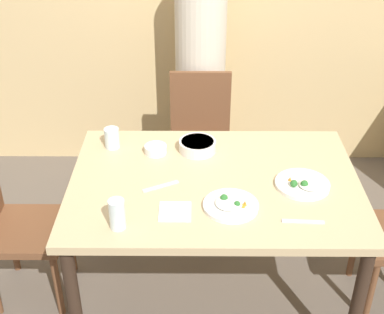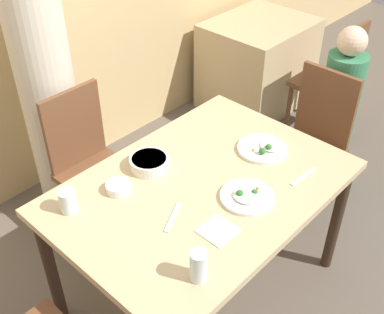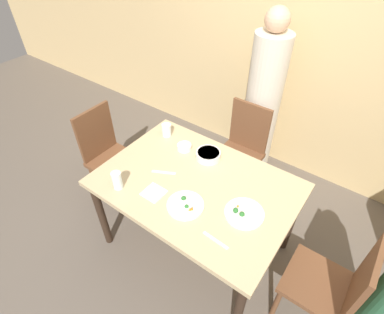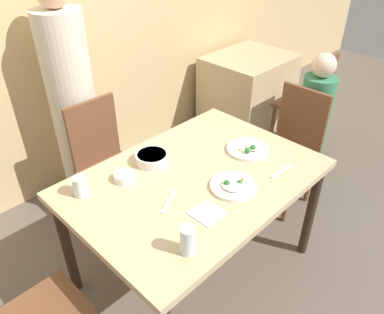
{
  "view_description": "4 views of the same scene",
  "coord_description": "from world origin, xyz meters",
  "px_view_note": "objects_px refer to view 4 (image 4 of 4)",
  "views": [
    {
      "loc": [
        -0.09,
        -2.1,
        2.18
      ],
      "look_at": [
        -0.11,
        0.06,
        0.85
      ],
      "focal_mm": 50.0,
      "sensor_mm": 36.0,
      "label": 1
    },
    {
      "loc": [
        -1.29,
        -1.13,
        2.22
      ],
      "look_at": [
        -0.06,
        0.01,
        0.95
      ],
      "focal_mm": 45.0,
      "sensor_mm": 36.0,
      "label": 2
    },
    {
      "loc": [
        0.84,
        -1.21,
        2.3
      ],
      "look_at": [
        -0.07,
        0.04,
        0.94
      ],
      "focal_mm": 28.0,
      "sensor_mm": 36.0,
      "label": 3
    },
    {
      "loc": [
        -1.19,
        -1.14,
        2.0
      ],
      "look_at": [
        -0.01,
        0.02,
        0.88
      ],
      "focal_mm": 35.0,
      "sensor_mm": 36.0,
      "label": 4
    }
  ],
  "objects_px": {
    "person_child": "(311,128)",
    "bowl_curry": "(152,158)",
    "person_adult": "(75,110)",
    "plate_rice_adult": "(249,149)",
    "glass_water_tall": "(188,240)",
    "chair_child_spot": "(290,146)",
    "chair_adult_spot": "(106,161)"
  },
  "relations": [
    {
      "from": "chair_child_spot",
      "to": "glass_water_tall",
      "type": "relative_size",
      "value": 6.75
    },
    {
      "from": "glass_water_tall",
      "to": "person_adult",
      "type": "bearing_deg",
      "value": 76.83
    },
    {
      "from": "glass_water_tall",
      "to": "chair_child_spot",
      "type": "bearing_deg",
      "value": 13.77
    },
    {
      "from": "person_child",
      "to": "bowl_curry",
      "type": "bearing_deg",
      "value": 169.01
    },
    {
      "from": "person_child",
      "to": "plate_rice_adult",
      "type": "height_order",
      "value": "person_child"
    },
    {
      "from": "chair_adult_spot",
      "to": "bowl_curry",
      "type": "xyz_separation_m",
      "value": [
        -0.02,
        -0.55,
        0.3
      ]
    },
    {
      "from": "chair_adult_spot",
      "to": "person_adult",
      "type": "distance_m",
      "value": 0.44
    },
    {
      "from": "glass_water_tall",
      "to": "plate_rice_adult",
      "type": "bearing_deg",
      "value": 20.18
    },
    {
      "from": "plate_rice_adult",
      "to": "chair_adult_spot",
      "type": "bearing_deg",
      "value": 118.23
    },
    {
      "from": "person_child",
      "to": "plate_rice_adult",
      "type": "distance_m",
      "value": 0.95
    },
    {
      "from": "chair_adult_spot",
      "to": "plate_rice_adult",
      "type": "xyz_separation_m",
      "value": [
        0.47,
        -0.88,
        0.28
      ]
    },
    {
      "from": "chair_adult_spot",
      "to": "chair_child_spot",
      "type": "bearing_deg",
      "value": -37.11
    },
    {
      "from": "glass_water_tall",
      "to": "chair_adult_spot",
      "type": "bearing_deg",
      "value": 73.34
    },
    {
      "from": "chair_adult_spot",
      "to": "chair_child_spot",
      "type": "height_order",
      "value": "same"
    },
    {
      "from": "person_adult",
      "to": "glass_water_tall",
      "type": "distance_m",
      "value": 1.55
    },
    {
      "from": "person_adult",
      "to": "bowl_curry",
      "type": "relative_size",
      "value": 8.74
    },
    {
      "from": "bowl_curry",
      "to": "plate_rice_adult",
      "type": "xyz_separation_m",
      "value": [
        0.49,
        -0.32,
        -0.02
      ]
    },
    {
      "from": "chair_child_spot",
      "to": "plate_rice_adult",
      "type": "bearing_deg",
      "value": -85.28
    },
    {
      "from": "bowl_curry",
      "to": "plate_rice_adult",
      "type": "bearing_deg",
      "value": -33.38
    },
    {
      "from": "chair_adult_spot",
      "to": "plate_rice_adult",
      "type": "bearing_deg",
      "value": -61.77
    },
    {
      "from": "person_adult",
      "to": "plate_rice_adult",
      "type": "distance_m",
      "value": 1.3
    },
    {
      "from": "bowl_curry",
      "to": "glass_water_tall",
      "type": "distance_m",
      "value": 0.71
    },
    {
      "from": "chair_adult_spot",
      "to": "glass_water_tall",
      "type": "height_order",
      "value": "chair_adult_spot"
    },
    {
      "from": "chair_child_spot",
      "to": "person_adult",
      "type": "relative_size",
      "value": 0.55
    },
    {
      "from": "person_adult",
      "to": "chair_child_spot",
      "type": "bearing_deg",
      "value": -46.62
    },
    {
      "from": "chair_child_spot",
      "to": "person_adult",
      "type": "distance_m",
      "value": 1.62
    },
    {
      "from": "plate_rice_adult",
      "to": "glass_water_tall",
      "type": "relative_size",
      "value": 1.87
    },
    {
      "from": "chair_adult_spot",
      "to": "person_child",
      "type": "xyz_separation_m",
      "value": [
        1.38,
        -0.83,
        0.04
      ]
    },
    {
      "from": "person_child",
      "to": "plate_rice_adult",
      "type": "relative_size",
      "value": 4.46
    },
    {
      "from": "chair_child_spot",
      "to": "bowl_curry",
      "type": "bearing_deg",
      "value": -103.77
    },
    {
      "from": "person_child",
      "to": "bowl_curry",
      "type": "distance_m",
      "value": 1.45
    },
    {
      "from": "person_adult",
      "to": "plate_rice_adult",
      "type": "xyz_separation_m",
      "value": [
        0.47,
        -1.21,
        -0.0
      ]
    }
  ]
}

